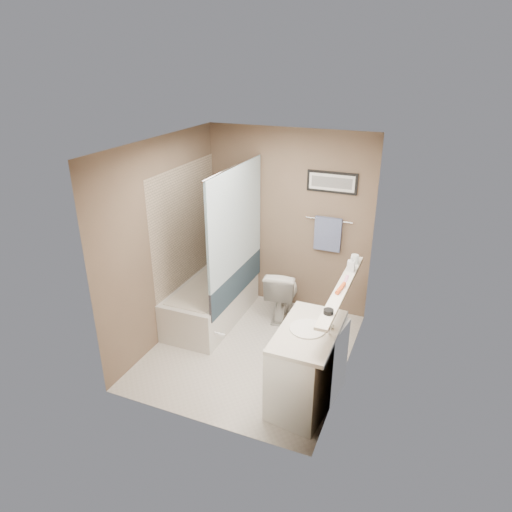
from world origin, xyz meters
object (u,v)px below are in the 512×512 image
at_px(soap_bottle, 351,263).
at_px(bathtub, 212,301).
at_px(hair_brush_front, 341,288).
at_px(toilet, 283,292).
at_px(vanity, 308,368).
at_px(glass_jar, 355,259).
at_px(candle_bowl_near, 328,312).

bearing_deg(soap_bottle, bathtub, 173.43).
bearing_deg(hair_brush_front, toilet, 131.19).
xyz_separation_m(bathtub, toilet, (0.83, 0.42, 0.10)).
xyz_separation_m(vanity, glass_jar, (0.19, 1.04, 0.77)).
distance_m(vanity, candle_bowl_near, 0.76).
bearing_deg(hair_brush_front, vanity, -116.47).
relative_size(bathtub, vanity, 1.67).
bearing_deg(bathtub, toilet, 26.48).
bearing_deg(soap_bottle, glass_jar, 90.00).
distance_m(vanity, hair_brush_front, 0.85).
bearing_deg(vanity, hair_brush_front, 71.08).
bearing_deg(bathtub, vanity, -33.53).
bearing_deg(soap_bottle, vanity, -102.40).
distance_m(toilet, hair_brush_front, 1.65).
distance_m(hair_brush_front, glass_jar, 0.67).
height_order(toilet, soap_bottle, soap_bottle).
distance_m(toilet, soap_bottle, 1.42).
distance_m(toilet, candle_bowl_near, 2.00).
xyz_separation_m(bathtub, candle_bowl_near, (1.79, -1.15, 0.89)).
distance_m(toilet, glass_jar, 1.33).
height_order(bathtub, vanity, vanity).
relative_size(candle_bowl_near, glass_jar, 0.90).
xyz_separation_m(vanity, candle_bowl_near, (0.19, -0.10, 0.73)).
relative_size(bathtub, glass_jar, 15.00).
bearing_deg(toilet, soap_bottle, 138.92).
bearing_deg(candle_bowl_near, glass_jar, 90.00).
bearing_deg(candle_bowl_near, bathtub, 147.29).
xyz_separation_m(bathtub, hair_brush_front, (1.79, -0.68, 0.89)).
distance_m(candle_bowl_near, hair_brush_front, 0.47).
xyz_separation_m(hair_brush_front, soap_bottle, (0.00, 0.47, 0.06)).
height_order(vanity, hair_brush_front, hair_brush_front).
distance_m(bathtub, toilet, 0.93).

